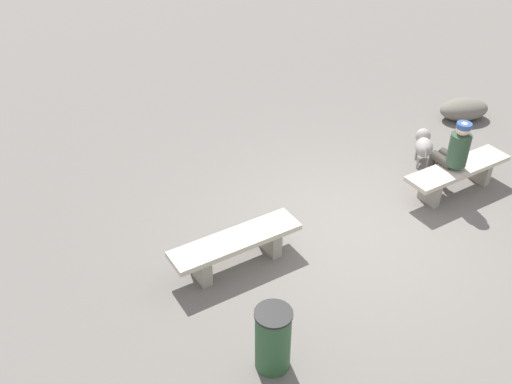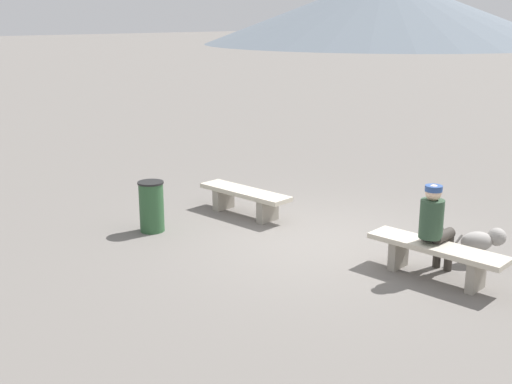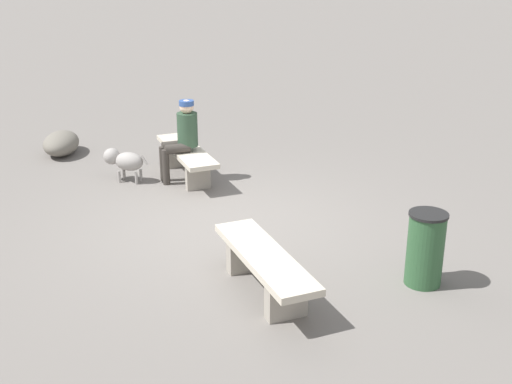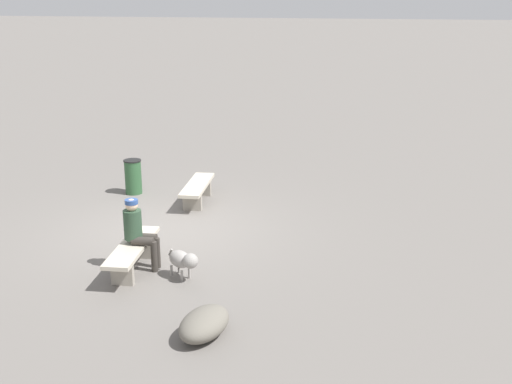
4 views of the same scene
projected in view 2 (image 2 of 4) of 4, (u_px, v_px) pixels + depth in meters
The scene contains 7 objects.
ground at pixel (321, 244), 9.94m from camera, with size 210.00×210.00×0.06m, color slate.
bench_left at pixel (245, 197), 11.24m from camera, with size 1.85×0.60×0.45m.
bench_right at pixel (436, 253), 8.49m from camera, with size 1.90×0.60×0.47m.
seated_person at pixel (435, 222), 8.52m from camera, with size 0.34×0.60×1.27m.
dog at pixel (483, 241), 9.02m from camera, with size 0.55×0.64×0.51m.
trash_bin at pixel (152, 206), 10.37m from camera, with size 0.42×0.42×0.82m.
distant_peak_3 at pixel (384, 9), 77.95m from camera, with size 43.60×43.60×8.13m, color slate.
Camera 2 is at (6.24, -7.07, 3.38)m, focal length 45.30 mm.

